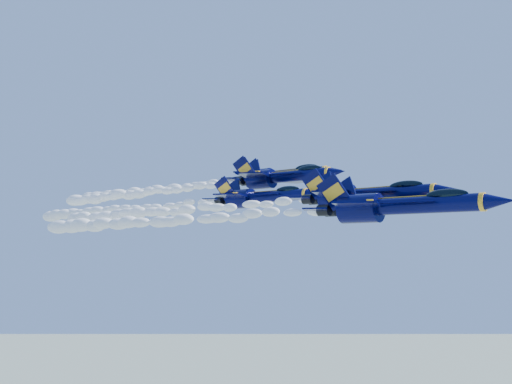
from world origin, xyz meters
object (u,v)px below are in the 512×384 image
Objects in this scene: jet_third at (261,197)px; jet_fourth at (282,177)px; jet_lead at (396,205)px; jet_second at (366,195)px; jet_fifth at (279,176)px.

jet_fourth reaches higher than jet_third.
jet_second is at bearing 134.25° from jet_lead.
jet_fifth is at bearing 117.72° from jet_third.
jet_lead is 0.94× the size of jet_fourth.
jet_fifth reaches higher than jet_lead.
jet_third is at bearing 158.57° from jet_second.
jet_second is at bearing -21.43° from jet_third.
jet_fifth is (-32.32, 28.25, 7.98)m from jet_lead.
jet_third is 6.46m from jet_fourth.
jet_fifth is at bearing 139.94° from jet_second.
jet_third is (-18.67, 7.33, 1.39)m from jet_second.
jet_third reaches higher than jet_lead.
jet_third reaches higher than jet_second.
jet_fourth is at bearing 146.31° from jet_second.
jet_third is at bearing -83.02° from jet_fourth.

